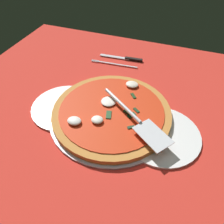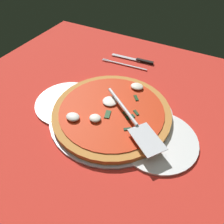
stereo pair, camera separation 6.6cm
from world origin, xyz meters
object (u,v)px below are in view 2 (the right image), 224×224
(pizza, at_px, (112,112))
(place_setting_far, at_px, (130,63))
(dinner_plate_right, at_px, (158,140))
(pizza_server, at_px, (134,122))
(dinner_plate_left, at_px, (68,103))

(pizza, bearing_deg, place_setting_far, 104.22)
(dinner_plate_right, xyz_separation_m, pizza_server, (-0.07, -0.00, 0.04))
(dinner_plate_left, xyz_separation_m, dinner_plate_right, (0.31, -0.01, 0.00))
(place_setting_far, bearing_deg, pizza_server, 111.86)
(pizza, height_order, pizza_server, pizza_server)
(pizza, xyz_separation_m, pizza_server, (0.08, -0.03, 0.03))
(pizza_server, bearing_deg, dinner_plate_left, -146.80)
(pizza, bearing_deg, dinner_plate_left, -173.28)
(dinner_plate_left, height_order, dinner_plate_right, same)
(place_setting_far, bearing_deg, pizza, 100.13)
(dinner_plate_right, distance_m, pizza, 0.16)
(dinner_plate_right, bearing_deg, pizza, 170.88)
(dinner_plate_right, relative_size, pizza_server, 0.92)
(dinner_plate_right, xyz_separation_m, place_setting_far, (-0.23, 0.32, -0.00))
(pizza_server, xyz_separation_m, place_setting_far, (-0.16, 0.33, -0.04))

